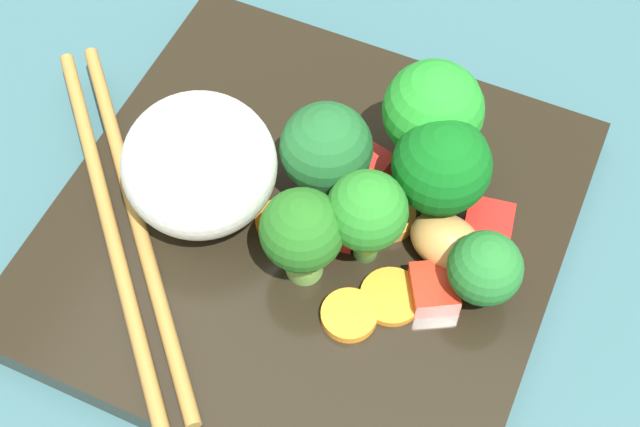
{
  "coord_description": "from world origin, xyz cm",
  "views": [
    {
      "loc": [
        10.72,
        -22.95,
        42.41
      ],
      "look_at": [
        0.9,
        -0.46,
        3.78
      ],
      "focal_mm": 51.02,
      "sensor_mm": 36.0,
      "label": 1
    }
  ],
  "objects_px": {
    "broccoli_floret_0": "(441,168)",
    "chopstick_pair": "(122,219)",
    "square_plate": "(308,230)",
    "carrot_slice_3": "(391,297)",
    "rice_mound": "(199,165)"
  },
  "relations": [
    {
      "from": "square_plate",
      "to": "carrot_slice_3",
      "type": "bearing_deg",
      "value": -23.7
    },
    {
      "from": "square_plate",
      "to": "chopstick_pair",
      "type": "height_order",
      "value": "chopstick_pair"
    },
    {
      "from": "square_plate",
      "to": "chopstick_pair",
      "type": "bearing_deg",
      "value": -155.77
    },
    {
      "from": "square_plate",
      "to": "broccoli_floret_0",
      "type": "bearing_deg",
      "value": 27.42
    },
    {
      "from": "square_plate",
      "to": "broccoli_floret_0",
      "type": "relative_size",
      "value": 3.68
    },
    {
      "from": "square_plate",
      "to": "broccoli_floret_0",
      "type": "distance_m",
      "value": 0.08
    },
    {
      "from": "square_plate",
      "to": "rice_mound",
      "type": "relative_size",
      "value": 3.3
    },
    {
      "from": "carrot_slice_3",
      "to": "chopstick_pair",
      "type": "bearing_deg",
      "value": -174.13
    },
    {
      "from": "carrot_slice_3",
      "to": "chopstick_pair",
      "type": "distance_m",
      "value": 0.15
    },
    {
      "from": "broccoli_floret_0",
      "to": "chopstick_pair",
      "type": "height_order",
      "value": "broccoli_floret_0"
    },
    {
      "from": "broccoli_floret_0",
      "to": "carrot_slice_3",
      "type": "xyz_separation_m",
      "value": [
        -0.0,
        -0.06,
        -0.04
      ]
    },
    {
      "from": "carrot_slice_3",
      "to": "chopstick_pair",
      "type": "height_order",
      "value": "chopstick_pair"
    },
    {
      "from": "broccoli_floret_0",
      "to": "carrot_slice_3",
      "type": "bearing_deg",
      "value": -92.1
    },
    {
      "from": "rice_mound",
      "to": "broccoli_floret_0",
      "type": "bearing_deg",
      "value": 20.25
    },
    {
      "from": "rice_mound",
      "to": "chopstick_pair",
      "type": "relative_size",
      "value": 0.41
    }
  ]
}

